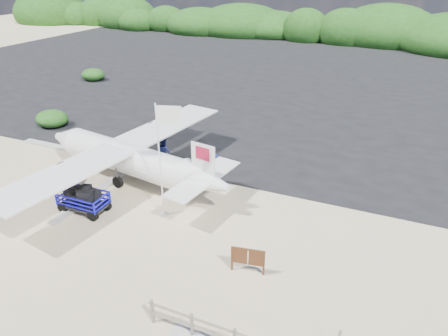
% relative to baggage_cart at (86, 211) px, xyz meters
% --- Properties ---
extents(ground, '(160.00, 160.00, 0.00)m').
position_rel_baggage_cart_xyz_m(ground, '(3.85, 0.39, 0.00)').
color(ground, beige).
extents(asphalt_apron, '(90.00, 50.00, 0.04)m').
position_rel_baggage_cart_xyz_m(asphalt_apron, '(3.85, 30.39, 0.00)').
color(asphalt_apron, '#B2B2B2').
rests_on(asphalt_apron, ground).
extents(lagoon, '(9.00, 7.00, 0.40)m').
position_rel_baggage_cart_xyz_m(lagoon, '(-5.15, 1.89, 0.00)').
color(lagoon, '#B2B2B2').
rests_on(lagoon, ground).
extents(vegetation_band, '(124.00, 8.00, 4.40)m').
position_rel_baggage_cart_xyz_m(vegetation_band, '(3.85, 55.39, 0.00)').
color(vegetation_band, '#B2B2B2').
rests_on(vegetation_band, ground).
extents(baggage_cart, '(2.57, 1.48, 1.28)m').
position_rel_baggage_cart_xyz_m(baggage_cart, '(0.00, 0.00, 0.00)').
color(baggage_cart, '#100ED9').
rests_on(baggage_cart, ground).
extents(flagpole, '(1.23, 0.77, 5.69)m').
position_rel_baggage_cart_xyz_m(flagpole, '(3.75, 1.30, 0.00)').
color(flagpole, white).
rests_on(flagpole, ground).
extents(signboard, '(1.45, 0.37, 1.19)m').
position_rel_baggage_cart_xyz_m(signboard, '(8.96, -0.99, 0.00)').
color(signboard, '#542E18').
rests_on(signboard, ground).
extents(crew_a, '(0.84, 0.72, 1.96)m').
position_rel_baggage_cart_xyz_m(crew_a, '(4.95, 4.92, 0.98)').
color(crew_a, navy).
rests_on(crew_a, ground).
extents(crew_b, '(1.12, 0.99, 1.94)m').
position_rel_baggage_cart_xyz_m(crew_b, '(1.14, 5.80, 0.97)').
color(crew_b, navy).
rests_on(crew_b, ground).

